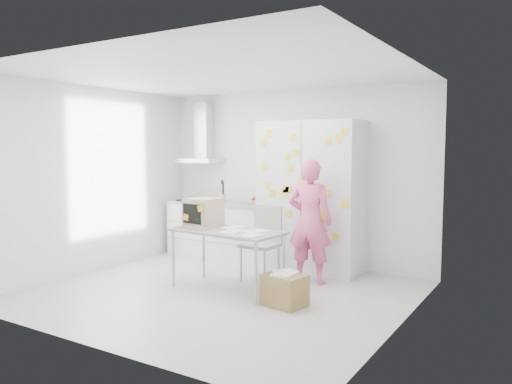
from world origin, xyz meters
The scene contains 10 objects.
floor centered at (0.00, 0.00, -0.01)m, with size 4.50×4.00×0.02m, color silver.
walls centered at (0.00, 0.72, 1.35)m, with size 4.52×4.01×2.70m.
ceiling centered at (0.00, 0.00, 2.70)m, with size 4.50×4.00×0.02m, color white.
counter_run centered at (-1.20, 1.70, 0.47)m, with size 1.84×0.63×1.28m.
range_hood centered at (-1.65, 1.84, 1.96)m, with size 0.70×0.48×1.01m.
tall_cabinet centered at (0.45, 1.67, 1.10)m, with size 1.50×0.68×2.20m.
person centered at (0.75, 1.03, 0.84)m, with size 0.61×0.40×1.67m, color #EB5B93.
desk centered at (-0.27, 0.21, 0.87)m, with size 1.48×0.81×1.15m.
chair centered at (0.14, 0.84, 0.58)m, with size 0.47×0.47×1.02m.
cardboard_box centered at (0.94, -0.03, 0.19)m, with size 0.51×0.44×0.40m.
Camera 1 is at (3.59, -4.96, 1.80)m, focal length 35.00 mm.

